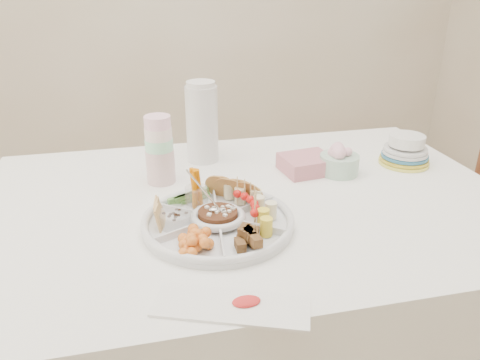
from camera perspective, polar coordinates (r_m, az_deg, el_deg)
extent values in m
cube|color=white|center=(1.54, 0.90, -14.99)|extent=(1.52, 1.02, 0.76)
cube|color=brown|center=(2.12, 26.70, -1.53)|extent=(0.47, 0.47, 1.05)
cylinder|color=silver|center=(1.18, -2.70, -4.80)|extent=(0.50, 0.50, 0.04)
cylinder|color=black|center=(1.18, -2.71, -4.48)|extent=(0.13, 0.13, 0.04)
cylinder|color=#B4C5A7|center=(1.42, -9.83, 4.21)|extent=(0.10, 0.10, 0.24)
cylinder|color=silver|center=(1.57, -4.67, 7.15)|extent=(0.13, 0.13, 0.28)
cylinder|color=#A8CDB9|center=(1.52, 12.04, 2.43)|extent=(0.15, 0.15, 0.09)
cube|color=#C37580|center=(1.52, 8.12, 1.95)|extent=(0.17, 0.15, 0.05)
cylinder|color=yellow|center=(1.65, 19.54, 3.58)|extent=(0.20, 0.20, 0.11)
cube|color=white|center=(0.94, -1.07, -15.13)|extent=(0.32, 0.20, 0.01)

